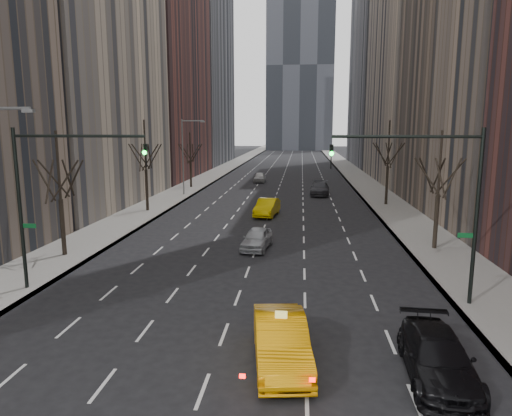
# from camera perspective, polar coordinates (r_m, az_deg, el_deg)

# --- Properties ---
(sidewalk_left) EXTENTS (4.50, 320.00, 0.15)m
(sidewalk_left) POSITION_cam_1_polar(r_m,az_deg,el_deg) (80.70, -5.27, 4.22)
(sidewalk_left) COLOR slate
(sidewalk_left) RESTS_ON ground
(sidewalk_right) EXTENTS (4.50, 320.00, 0.15)m
(sidewalk_right) POSITION_cam_1_polar(r_m,az_deg,el_deg) (79.80, 12.33, 3.97)
(sidewalk_right) COLOR slate
(sidewalk_right) RESTS_ON ground
(bld_left_far) EXTENTS (14.00, 28.00, 44.00)m
(bld_left_far) POSITION_cam_1_polar(r_m,az_deg,el_deg) (79.95, -13.04, 19.74)
(bld_left_far) COLOR brown
(bld_left_far) RESTS_ON ground
(bld_left_deep) EXTENTS (14.00, 30.00, 60.00)m
(bld_left_deep) POSITION_cam_1_polar(r_m,az_deg,el_deg) (109.86, -7.89, 21.39)
(bld_left_deep) COLOR slate
(bld_left_deep) RESTS_ON ground
(bld_right_far) EXTENTS (14.00, 28.00, 50.00)m
(bld_right_far) POSITION_cam_1_polar(r_m,az_deg,el_deg) (77.04, 21.01, 22.01)
(bld_right_far) COLOR #BCA990
(bld_right_far) RESTS_ON ground
(bld_right_deep) EXTENTS (14.00, 30.00, 58.00)m
(bld_right_deep) POSITION_cam_1_polar(r_m,az_deg,el_deg) (107.53, 16.56, 20.79)
(bld_right_deep) COLOR slate
(bld_right_deep) RESTS_ON ground
(tree_lw_b) EXTENTS (3.36, 3.50, 7.82)m
(tree_lw_b) POSITION_cam_1_polar(r_m,az_deg,el_deg) (31.04, -23.23, 1.01)
(tree_lw_b) COLOR black
(tree_lw_b) RESTS_ON ground
(tree_lw_c) EXTENTS (3.36, 3.50, 8.74)m
(tree_lw_c) POSITION_cam_1_polar(r_m,az_deg,el_deg) (45.56, -13.59, 4.56)
(tree_lw_c) COLOR black
(tree_lw_c) RESTS_ON ground
(tree_lw_d) EXTENTS (3.36, 3.50, 7.36)m
(tree_lw_d) POSITION_cam_1_polar(r_m,az_deg,el_deg) (62.82, -8.19, 5.72)
(tree_lw_d) COLOR black
(tree_lw_d) RESTS_ON ground
(tree_rw_b) EXTENTS (3.36, 3.50, 7.82)m
(tree_rw_b) POSITION_cam_1_polar(r_m,az_deg,el_deg) (32.45, 21.78, 1.46)
(tree_rw_b) COLOR black
(tree_rw_b) RESTS_ON ground
(tree_rw_c) EXTENTS (3.36, 3.50, 8.74)m
(tree_rw_c) POSITION_cam_1_polar(r_m,az_deg,el_deg) (49.85, 16.13, 4.89)
(tree_rw_c) COLOR black
(tree_rw_c) RESTS_ON ground
(traffic_mast_left) EXTENTS (6.69, 0.39, 8.00)m
(traffic_mast_left) POSITION_cam_1_polar(r_m,az_deg,el_deg) (24.22, -24.29, 2.84)
(traffic_mast_left) COLOR black
(traffic_mast_left) RESTS_ON ground
(traffic_mast_right) EXTENTS (6.69, 0.39, 8.00)m
(traffic_mast_right) POSITION_cam_1_polar(r_m,az_deg,el_deg) (21.89, 21.94, 2.33)
(traffic_mast_right) COLOR black
(traffic_mast_right) RESTS_ON ground
(streetlight_far) EXTENTS (2.83, 0.22, 9.00)m
(streetlight_far) POSITION_cam_1_polar(r_m,az_deg,el_deg) (55.64, -8.79, 7.29)
(streetlight_far) COLOR slate
(streetlight_far) RESTS_ON ground
(taxi_sedan) EXTENTS (2.45, 5.28, 1.68)m
(taxi_sedan) POSITION_cam_1_polar(r_m,az_deg,el_deg) (16.54, 3.13, -16.20)
(taxi_sedan) COLOR orange
(taxi_sedan) RESTS_ON ground
(silver_sedan_ahead) EXTENTS (2.15, 4.33, 1.42)m
(silver_sedan_ahead) POSITION_cam_1_polar(r_m,az_deg,el_deg) (31.07, 0.10, -3.83)
(silver_sedan_ahead) COLOR #9EA1A6
(silver_sedan_ahead) RESTS_ON ground
(parked_suv_black) EXTENTS (2.33, 5.17, 1.47)m
(parked_suv_black) POSITION_cam_1_polar(r_m,az_deg,el_deg) (16.77, 21.74, -16.93)
(parked_suv_black) COLOR black
(parked_suv_black) RESTS_ON ground
(far_taxi) EXTENTS (2.33, 5.03, 1.60)m
(far_taxi) POSITION_cam_1_polar(r_m,az_deg,el_deg) (42.64, 1.39, 0.09)
(far_taxi) COLOR #DBB604
(far_taxi) RESTS_ON ground
(far_suv_grey) EXTENTS (2.59, 5.66, 1.61)m
(far_suv_grey) POSITION_cam_1_polar(r_m,az_deg,el_deg) (56.46, 7.99, 2.44)
(far_suv_grey) COLOR #2E2E33
(far_suv_grey) RESTS_ON ground
(far_car_white) EXTENTS (1.79, 4.32, 1.46)m
(far_car_white) POSITION_cam_1_polar(r_m,az_deg,el_deg) (69.39, 0.47, 3.87)
(far_car_white) COLOR #BCBCBC
(far_car_white) RESTS_ON ground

